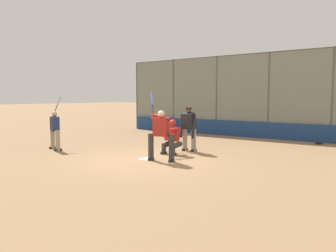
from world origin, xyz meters
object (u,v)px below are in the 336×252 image
at_px(catcher_behind_plate, 171,136).
at_px(equipment_bag_dugout_side, 172,130).
at_px(spare_bat_near_backstop, 155,134).
at_px(fielding_glove_on_dirt, 319,143).
at_px(batter_on_deck, 55,129).
at_px(baseball_loose, 161,149).
at_px(umpire_home, 189,128).
at_px(batter_at_plate, 161,133).

xyz_separation_m(catcher_behind_plate, equipment_bag_dugout_side, (3.99, -5.76, -0.51)).
bearing_deg(spare_bat_near_backstop, catcher_behind_plate, -6.14).
xyz_separation_m(catcher_behind_plate, fielding_glove_on_dirt, (-3.86, -5.77, -0.59)).
xyz_separation_m(batter_on_deck, baseball_loose, (-3.48, -2.30, -0.78)).
bearing_deg(spare_bat_near_backstop, fielding_glove_on_dirt, 50.36).
distance_m(catcher_behind_plate, umpire_home, 0.96).
bearing_deg(batter_at_plate, umpire_home, -94.92).
xyz_separation_m(spare_bat_near_backstop, equipment_bag_dugout_side, (-0.14, -1.36, 0.11)).
relative_size(batter_on_deck, spare_bat_near_backstop, 3.07).
bearing_deg(fielding_glove_on_dirt, batter_on_deck, 43.16).
height_order(umpire_home, batter_on_deck, batter_on_deck).
distance_m(batter_at_plate, equipment_bag_dugout_side, 8.33).
height_order(catcher_behind_plate, baseball_loose, catcher_behind_plate).
xyz_separation_m(umpire_home, spare_bat_near_backstop, (4.31, -3.49, -0.87)).
distance_m(batter_on_deck, spare_bat_near_backstop, 6.30).
height_order(catcher_behind_plate, umpire_home, umpire_home).
bearing_deg(batter_at_plate, spare_bat_near_backstop, -63.20).
bearing_deg(umpire_home, batter_at_plate, 97.64).
relative_size(baseball_loose, equipment_bag_dugout_side, 0.06).
height_order(batter_on_deck, baseball_loose, batter_on_deck).
height_order(batter_at_plate, batter_on_deck, batter_at_plate).
bearing_deg(spare_bat_near_backstop, batter_on_deck, -50.60).
xyz_separation_m(umpire_home, batter_on_deck, (4.44, 2.76, -0.09)).
distance_m(batter_on_deck, fielding_glove_on_dirt, 11.17).
height_order(fielding_glove_on_dirt, equipment_bag_dugout_side, equipment_bag_dugout_side).
relative_size(batter_at_plate, umpire_home, 1.33).
bearing_deg(fielding_glove_on_dirt, spare_bat_near_backstop, 9.74).
relative_size(spare_bat_near_backstop, equipment_bag_dugout_side, 0.54).
height_order(catcher_behind_plate, fielding_glove_on_dirt, catcher_behind_plate).
height_order(batter_at_plate, umpire_home, batter_at_plate).
bearing_deg(batter_on_deck, fielding_glove_on_dirt, -117.82).
bearing_deg(batter_at_plate, baseball_loose, -65.96).
relative_size(batter_at_plate, baseball_loose, 30.26).
relative_size(catcher_behind_plate, baseball_loose, 16.96).
relative_size(batter_at_plate, spare_bat_near_backstop, 3.31).
bearing_deg(equipment_bag_dugout_side, catcher_behind_plate, 124.74).
relative_size(batter_at_plate, equipment_bag_dugout_side, 1.80).
xyz_separation_m(batter_at_plate, batter_on_deck, (4.72, 0.61, -0.08)).
xyz_separation_m(catcher_behind_plate, umpire_home, (-0.17, -0.91, 0.26)).
distance_m(catcher_behind_plate, baseball_loose, 1.10).
relative_size(catcher_behind_plate, equipment_bag_dugout_side, 1.01).
relative_size(catcher_behind_plate, batter_on_deck, 0.60).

